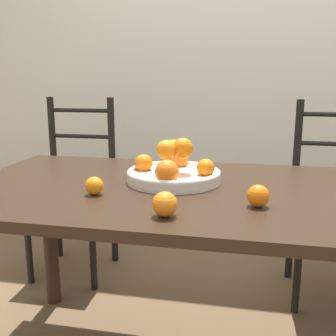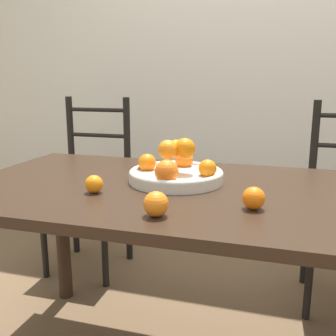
# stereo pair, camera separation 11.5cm
# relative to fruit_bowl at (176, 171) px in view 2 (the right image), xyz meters

# --- Properties ---
(wall_back) EXTENTS (8.00, 0.06, 2.60)m
(wall_back) POSITION_rel_fruit_bowl_xyz_m (0.18, 1.41, 0.50)
(wall_back) COLOR silver
(wall_back) RESTS_ON ground_plane
(dining_table) EXTENTS (1.90, 0.88, 0.76)m
(dining_table) POSITION_rel_fruit_bowl_xyz_m (0.18, -0.06, -0.13)
(dining_table) COLOR black
(dining_table) RESTS_ON ground_plane
(fruit_bowl) EXTENTS (0.35, 0.35, 0.17)m
(fruit_bowl) POSITION_rel_fruit_bowl_xyz_m (0.00, 0.00, 0.00)
(fruit_bowl) COLOR beige
(fruit_bowl) RESTS_ON dining_table
(orange_loose_0) EXTENTS (0.06, 0.06, 0.06)m
(orange_loose_0) POSITION_rel_fruit_bowl_xyz_m (-0.22, -0.21, -0.01)
(orange_loose_0) COLOR orange
(orange_loose_0) RESTS_ON dining_table
(orange_loose_1) EXTENTS (0.07, 0.07, 0.07)m
(orange_loose_1) POSITION_rel_fruit_bowl_xyz_m (0.30, -0.23, -0.01)
(orange_loose_1) COLOR orange
(orange_loose_1) RESTS_ON dining_table
(orange_loose_2) EXTENTS (0.07, 0.07, 0.07)m
(orange_loose_2) POSITION_rel_fruit_bowl_xyz_m (0.05, -0.37, -0.01)
(orange_loose_2) COLOR orange
(orange_loose_2) RESTS_ON dining_table
(chair_left) EXTENTS (0.42, 0.40, 1.02)m
(chair_left) POSITION_rel_fruit_bowl_xyz_m (-0.72, 0.68, -0.31)
(chair_left) COLOR black
(chair_left) RESTS_ON ground_plane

